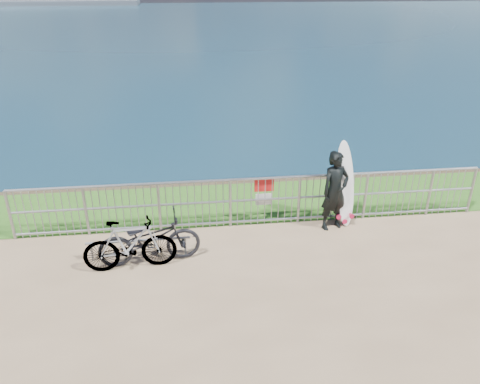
{
  "coord_description": "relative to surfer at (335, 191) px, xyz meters",
  "views": [
    {
      "loc": [
        -1.37,
        -7.29,
        5.03
      ],
      "look_at": [
        -0.34,
        1.2,
        1.0
      ],
      "focal_mm": 35.0,
      "sensor_mm": 36.0,
      "label": 1
    }
  ],
  "objects": [
    {
      "name": "grass_strip",
      "position": [
        -1.68,
        1.41,
        -0.86
      ],
      "size": [
        120.0,
        120.0,
        0.0
      ],
      "primitive_type": "plane",
      "color": "#2A621B",
      "rests_on": "ground"
    },
    {
      "name": "surfer",
      "position": [
        0.0,
        0.0,
        0.0
      ],
      "size": [
        0.73,
        0.59,
        1.73
      ],
      "primitive_type": "imported",
      "rotation": [
        0.0,
        0.0,
        0.31
      ],
      "color": "black",
      "rests_on": "ground"
    },
    {
      "name": "railing",
      "position": [
        -1.66,
        0.31,
        -0.29
      ],
      "size": [
        10.06,
        0.1,
        1.13
      ],
      "color": "gray",
      "rests_on": "ground"
    },
    {
      "name": "bicycle_far",
      "position": [
        -4.17,
        -1.07,
        -0.36
      ],
      "size": [
        1.73,
        0.61,
        1.02
      ],
      "primitive_type": "imported",
      "rotation": [
        0.0,
        0.0,
        1.65
      ],
      "color": "black",
      "rests_on": "ground"
    },
    {
      "name": "seascape",
      "position": [
        -45.43,
        146.2,
        -4.9
      ],
      "size": [
        260.0,
        260.0,
        5.0
      ],
      "color": "brown",
      "rests_on": "ground"
    },
    {
      "name": "surfboard",
      "position": [
        0.27,
        0.15,
        0.0
      ],
      "size": [
        0.62,
        0.59,
        1.89
      ],
      "color": "white",
      "rests_on": "ground"
    },
    {
      "name": "bicycle_near",
      "position": [
        -3.83,
        -0.89,
        -0.37
      ],
      "size": [
        1.97,
        0.88,
        1.0
      ],
      "primitive_type": "imported",
      "rotation": [
        0.0,
        0.0,
        1.69
      ],
      "color": "black",
      "rests_on": "ground"
    },
    {
      "name": "bike_rack",
      "position": [
        -4.06,
        -0.72,
        -0.53
      ],
      "size": [
        1.97,
        0.05,
        0.41
      ],
      "color": "gray",
      "rests_on": "ground"
    }
  ]
}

